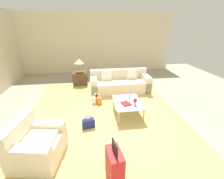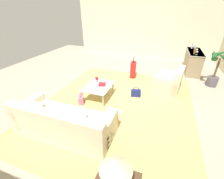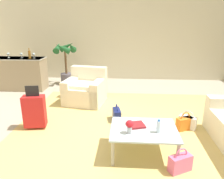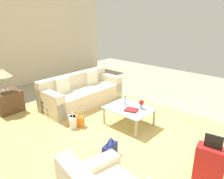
{
  "view_description": "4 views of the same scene",
  "coord_description": "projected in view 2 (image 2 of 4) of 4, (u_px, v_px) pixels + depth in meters",
  "views": [
    {
      "loc": [
        -3.32,
        0.49,
        2.48
      ],
      "look_at": [
        0.19,
        -0.01,
        0.93
      ],
      "focal_mm": 24.0,
      "sensor_mm": 36.0,
      "label": 1
    },
    {
      "loc": [
        4.26,
        1.32,
        2.64
      ],
      "look_at": [
        0.82,
        0.11,
        0.63
      ],
      "focal_mm": 24.0,
      "sensor_mm": 36.0,
      "label": 2
    },
    {
      "loc": [
        0.12,
        -3.48,
        2.0
      ],
      "look_at": [
        -0.09,
        -0.43,
        1.01
      ],
      "focal_mm": 35.0,
      "sensor_mm": 36.0,
      "label": 3
    },
    {
      "loc": [
        -2.3,
        3.06,
        2.42
      ],
      "look_at": [
        0.83,
        -0.4,
        0.78
      ],
      "focal_mm": 35.0,
      "sensor_mm": 36.0,
      "label": 4
    }
  ],
  "objects": [
    {
      "name": "potted_palm",
      "position": [
        217.0,
        66.0,
        5.36
      ],
      "size": [
        0.64,
        0.64,
        1.38
      ],
      "color": "#514C56",
      "rests_on": "ground"
    },
    {
      "name": "wine_bottle_clear",
      "position": [
        192.0,
        46.0,
        6.91
      ],
      "size": [
        0.07,
        0.07,
        0.3
      ],
      "color": "silver",
      "rests_on": "bar_console"
    },
    {
      "name": "table_lamp",
      "position": [
        116.0,
        165.0,
        1.76
      ],
      "size": [
        0.42,
        0.42,
        0.59
      ],
      "color": "#ADA899",
      "rests_on": "side_table"
    },
    {
      "name": "wine_glass_left_of_centre",
      "position": [
        195.0,
        48.0,
        6.64
      ],
      "size": [
        0.08,
        0.08,
        0.15
      ],
      "color": "silver",
      "rests_on": "bar_console"
    },
    {
      "name": "wine_glass_right_of_centre",
      "position": [
        197.0,
        50.0,
        6.32
      ],
      "size": [
        0.08,
        0.08,
        0.15
      ],
      "color": "silver",
      "rests_on": "bar_console"
    },
    {
      "name": "area_rug",
      "position": [
        117.0,
        104.0,
        4.63
      ],
      "size": [
        5.2,
        4.4,
        0.01
      ],
      "primitive_type": "cube",
      "color": "tan",
      "rests_on": "ground"
    },
    {
      "name": "suitcase_red",
      "position": [
        133.0,
        69.0,
        6.27
      ],
      "size": [
        0.43,
        0.28,
        0.85
      ],
      "color": "red",
      "rests_on": "ground"
    },
    {
      "name": "bar_console",
      "position": [
        193.0,
        61.0,
        6.75
      ],
      "size": [
        1.66,
        0.6,
        0.94
      ],
      "color": "#937F60",
      "rests_on": "ground"
    },
    {
      "name": "armchair",
      "position": [
        169.0,
        83.0,
        5.28
      ],
      "size": [
        1.05,
        1.0,
        0.86
      ],
      "color": "beige",
      "rests_on": "ground"
    },
    {
      "name": "wine_glass_leftmost",
      "position": [
        195.0,
        46.0,
        6.94
      ],
      "size": [
        0.08,
        0.08,
        0.15
      ],
      "color": "silver",
      "rests_on": "bar_console"
    },
    {
      "name": "wall_left",
      "position": [
        144.0,
        29.0,
        8.61
      ],
      "size": [
        0.12,
        8.0,
        3.1
      ],
      "primitive_type": "cube",
      "color": "beige",
      "rests_on": "ground"
    },
    {
      "name": "coffee_table",
      "position": [
        98.0,
        87.0,
        4.82
      ],
      "size": [
        1.0,
        0.78,
        0.42
      ],
      "color": "silver",
      "rests_on": "ground"
    },
    {
      "name": "handbag_orange",
      "position": [
        114.0,
        114.0,
        4.0
      ],
      "size": [
        0.35,
        0.26,
        0.36
      ],
      "color": "orange",
      "rests_on": "ground"
    },
    {
      "name": "water_bottle",
      "position": [
        93.0,
        86.0,
        4.61
      ],
      "size": [
        0.06,
        0.06,
        0.2
      ],
      "color": "silver",
      "rests_on": "coffee_table"
    },
    {
      "name": "ground_plane",
      "position": [
        117.0,
        94.0,
        5.18
      ],
      "size": [
        12.0,
        12.0,
        0.0
      ],
      "primitive_type": "plane",
      "color": "#A89E89"
    },
    {
      "name": "flower_vase",
      "position": [
        97.0,
        79.0,
        4.96
      ],
      "size": [
        0.11,
        0.11,
        0.21
      ],
      "color": "#B2B7BC",
      "rests_on": "coffee_table"
    },
    {
      "name": "couch",
      "position": [
        63.0,
        125.0,
        3.4
      ],
      "size": [
        0.92,
        2.29,
        0.83
      ],
      "color": "beige",
      "rests_on": "ground"
    },
    {
      "name": "handbag_white",
      "position": [
        116.0,
        116.0,
        3.92
      ],
      "size": [
        0.35,
        0.28,
        0.36
      ],
      "color": "white",
      "rests_on": "ground"
    },
    {
      "name": "wine_bottle_amber",
      "position": [
        195.0,
        51.0,
        6.11
      ],
      "size": [
        0.07,
        0.07,
        0.3
      ],
      "color": "brown",
      "rests_on": "bar_console"
    },
    {
      "name": "wine_glass_rightmost",
      "position": [
        197.0,
        52.0,
        6.02
      ],
      "size": [
        0.08,
        0.08,
        0.15
      ],
      "color": "silver",
      "rests_on": "bar_console"
    },
    {
      "name": "handbag_navy",
      "position": [
        136.0,
        93.0,
        4.99
      ],
      "size": [
        0.2,
        0.34,
        0.36
      ],
      "color": "navy",
      "rests_on": "ground"
    },
    {
      "name": "handbag_pink",
      "position": [
        81.0,
        99.0,
        4.65
      ],
      "size": [
        0.35,
        0.27,
        0.36
      ],
      "color": "pink",
      "rests_on": "ground"
    },
    {
      "name": "coffee_table_book",
      "position": [
        102.0,
        84.0,
        4.86
      ],
      "size": [
        0.32,
        0.29,
        0.03
      ],
      "primitive_type": "cube",
      "rotation": [
        0.0,
        0.0,
        0.29
      ],
      "color": "maroon",
      "rests_on": "coffee_table"
    }
  ]
}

